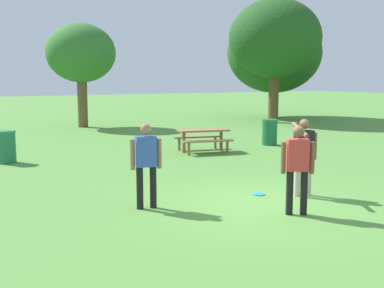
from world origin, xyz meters
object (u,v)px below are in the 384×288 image
object	(u,v)px
person_thrower	(146,160)
tree_far_right	(275,39)
frisbee	(258,194)
person_bystander	(298,164)
person_catcher	(304,151)
picnic_table_near	(203,135)
tree_slender_mid	(274,53)
trash_can_further_along	(270,132)
trash_can_beside_table	(6,147)
tree_broad_center	(81,54)

from	to	relation	value
person_thrower	tree_far_right	distance (m)	18.86
frisbee	tree_far_right	world-z (taller)	tree_far_right
person_bystander	frisbee	distance (m)	1.83
person_catcher	picnic_table_near	size ratio (longest dim) A/B	0.83
person_catcher	person_bystander	world-z (taller)	same
person_bystander	tree_slender_mid	world-z (taller)	tree_slender_mid
person_bystander	trash_can_further_along	xyz separation A→B (m)	(5.37, 7.49, -0.46)
person_catcher	frisbee	world-z (taller)	person_catcher
person_bystander	trash_can_beside_table	bearing A→B (deg)	114.43
picnic_table_near	tree_far_right	bearing A→B (deg)	39.06
picnic_table_near	trash_can_beside_table	world-z (taller)	trash_can_beside_table
picnic_table_near	tree_far_right	distance (m)	12.12
frisbee	picnic_table_near	bearing A→B (deg)	70.56
person_catcher	person_bystander	xyz separation A→B (m)	(-1.07, -1.00, -0.02)
trash_can_beside_table	tree_far_right	size ratio (longest dim) A/B	0.14
trash_can_further_along	tree_slender_mid	size ratio (longest dim) A/B	0.15
person_bystander	tree_broad_center	size ratio (longest dim) A/B	0.32
person_catcher	frisbee	xyz separation A→B (m)	(-0.76, 0.54, -0.95)
frisbee	person_thrower	bearing A→B (deg)	175.39
person_catcher	tree_far_right	xyz separation A→B (m)	(10.14, 13.47, 3.62)
person_bystander	tree_slender_mid	size ratio (longest dim) A/B	0.25
person_thrower	trash_can_further_along	xyz separation A→B (m)	(7.58, 5.75, -0.46)
tree_broad_center	tree_slender_mid	distance (m)	12.20
person_thrower	trash_can_further_along	world-z (taller)	person_thrower
picnic_table_near	person_catcher	bearing A→B (deg)	-101.39
person_catcher	tree_broad_center	xyz separation A→B (m)	(0.18, 16.31, 2.70)
person_catcher	frisbee	distance (m)	1.33
person_bystander	tree_slender_mid	xyz separation A→B (m)	(13.45, 17.25, 3.06)
person_thrower	tree_broad_center	bearing A→B (deg)	77.45
person_thrower	picnic_table_near	xyz separation A→B (m)	(4.55, 5.53, -0.38)
tree_far_right	tree_slender_mid	bearing A→B (deg)	51.10
frisbee	trash_can_beside_table	bearing A→B (deg)	121.13
frisbee	trash_can_further_along	bearing A→B (deg)	49.66
person_bystander	tree_far_right	size ratio (longest dim) A/B	0.24
person_bystander	picnic_table_near	distance (m)	7.65
tree_broad_center	tree_far_right	bearing A→B (deg)	-15.90
person_bystander	picnic_table_near	xyz separation A→B (m)	(2.34, 7.27, -0.38)
person_thrower	person_bystander	world-z (taller)	same
trash_can_beside_table	person_thrower	bearing A→B (deg)	-76.62
frisbee	tree_slender_mid	world-z (taller)	tree_slender_mid
trash_can_beside_table	person_bystander	bearing A→B (deg)	-65.57
trash_can_further_along	person_bystander	bearing A→B (deg)	-125.63
picnic_table_near	trash_can_beside_table	size ratio (longest dim) A/B	2.05
frisbee	tree_far_right	distance (m)	17.52
picnic_table_near	tree_broad_center	world-z (taller)	tree_broad_center
picnic_table_near	trash_can_beside_table	bearing A→B (deg)	170.27
tree_slender_mid	tree_broad_center	bearing A→B (deg)	179.69
picnic_table_near	tree_broad_center	xyz separation A→B (m)	(-1.09, 10.04, 3.10)
tree_broad_center	tree_far_right	distance (m)	10.40
trash_can_further_along	tree_far_right	world-z (taller)	tree_far_right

